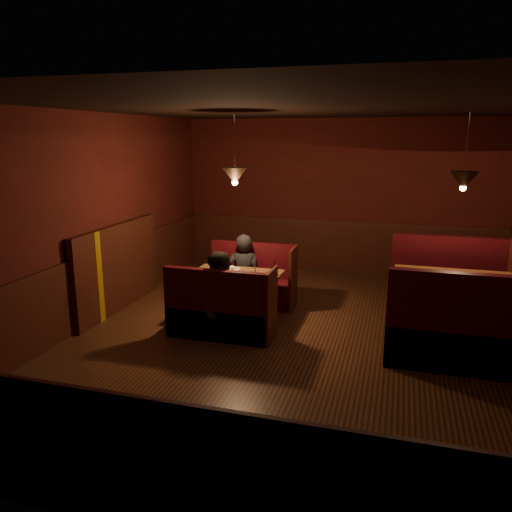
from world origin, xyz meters
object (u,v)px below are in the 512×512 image
(main_bench_far, at_px, (252,285))
(diner_b, at_px, (222,282))
(main_table, at_px, (237,284))
(second_table, at_px, (453,293))
(second_bench_far, at_px, (448,292))
(main_bench_near, at_px, (221,315))
(second_bench_near, at_px, (461,338))
(diner_a, at_px, (243,258))

(main_bench_far, relative_size, diner_b, 0.93)
(main_bench_far, bearing_deg, main_table, -91.18)
(second_table, bearing_deg, second_bench_far, 87.80)
(main_bench_far, relative_size, second_bench_far, 0.85)
(main_bench_near, relative_size, second_table, 0.94)
(main_table, bearing_deg, main_bench_far, 88.82)
(main_bench_near, bearing_deg, second_bench_far, 29.93)
(main_table, xyz_separation_m, diner_b, (0.03, -0.69, 0.22))
(main_table, height_order, second_bench_far, second_bench_far)
(second_table, height_order, second_bench_far, second_bench_far)
(second_bench_near, relative_size, diner_a, 1.11)
(main_bench_far, distance_m, diner_a, 0.45)
(main_bench_far, relative_size, second_table, 0.94)
(main_bench_far, height_order, main_bench_near, same)
(second_bench_far, xyz_separation_m, diner_b, (-2.89, -1.64, 0.38))
(second_bench_near, bearing_deg, second_table, 92.20)
(diner_a, bearing_deg, main_table, 86.63)
(diner_a, distance_m, diner_b, 1.39)
(diner_a, bearing_deg, diner_b, 83.24)
(main_table, distance_m, main_bench_far, 0.75)
(second_bench_near, bearing_deg, main_bench_far, 152.33)
(main_bench_far, bearing_deg, diner_b, -89.21)
(diner_b, bearing_deg, second_table, 3.11)
(main_bench_far, xyz_separation_m, diner_b, (0.02, -1.41, 0.45))
(main_bench_near, bearing_deg, main_table, 91.18)
(second_table, distance_m, second_bench_far, 0.91)
(main_table, xyz_separation_m, diner_a, (-0.12, 0.69, 0.21))
(second_table, height_order, diner_b, diner_b)
(second_bench_far, distance_m, diner_b, 3.34)
(second_table, bearing_deg, second_bench_near, -87.80)
(main_bench_near, bearing_deg, main_bench_far, 90.00)
(second_table, height_order, second_bench_near, second_bench_near)
(main_bench_near, relative_size, second_bench_far, 0.85)
(second_bench_near, xyz_separation_m, diner_b, (-2.89, 0.12, 0.38))
(diner_b, bearing_deg, second_bench_near, -14.19)
(main_bench_far, xyz_separation_m, second_bench_far, (2.91, 0.24, 0.07))
(second_bench_near, bearing_deg, main_bench_near, 178.26)
(main_table, bearing_deg, main_bench_near, -88.82)
(second_table, xyz_separation_m, second_bench_near, (0.03, -0.88, -0.25))
(main_bench_far, height_order, diner_b, diner_b)
(main_bench_far, xyz_separation_m, main_bench_near, (0.00, -1.44, 0.00))
(diner_a, bearing_deg, second_bench_near, 140.73)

